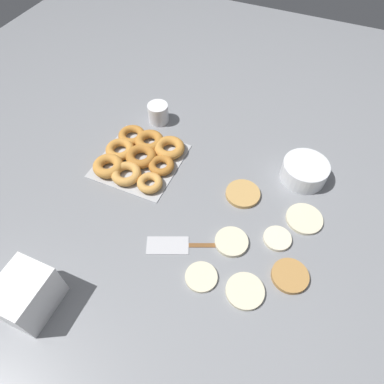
{
  "coord_description": "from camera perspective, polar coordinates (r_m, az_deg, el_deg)",
  "views": [
    {
      "loc": [
        0.53,
        0.15,
        0.92
      ],
      "look_at": [
        -0.08,
        -0.12,
        0.04
      ],
      "focal_mm": 32.0,
      "sensor_mm": 36.0,
      "label": 1
    }
  ],
  "objects": [
    {
      "name": "pancake_5",
      "position": [
        1.03,
        16.0,
        -13.27
      ],
      "size": [
        0.11,
        0.11,
        0.02
      ],
      "primitive_type": "cylinder",
      "color": "#B27F42",
      "rests_on": "ground_plane"
    },
    {
      "name": "pancake_0",
      "position": [
        0.99,
        8.82,
        -16.0
      ],
      "size": [
        0.11,
        0.11,
        0.01
      ],
      "primitive_type": "cylinder",
      "color": "beige",
      "rests_on": "ground_plane"
    },
    {
      "name": "pancake_2",
      "position": [
        1.14,
        18.2,
        -4.27
      ],
      "size": [
        0.12,
        0.12,
        0.01
      ],
      "primitive_type": "cylinder",
      "color": "beige",
      "rests_on": "ground_plane"
    },
    {
      "name": "container_stack",
      "position": [
        1.0,
        -25.83,
        -15.19
      ],
      "size": [
        0.14,
        0.12,
        0.13
      ],
      "color": "white",
      "rests_on": "ground_plane"
    },
    {
      "name": "pancake_3",
      "position": [
        1.15,
        8.46,
        -0.29
      ],
      "size": [
        0.11,
        0.11,
        0.01
      ],
      "primitive_type": "cylinder",
      "color": "tan",
      "rests_on": "ground_plane"
    },
    {
      "name": "batter_bowl",
      "position": [
        1.23,
        18.22,
        3.33
      ],
      "size": [
        0.16,
        0.16,
        0.07
      ],
      "color": "white",
      "rests_on": "ground_plane"
    },
    {
      "name": "spatula",
      "position": [
        1.04,
        -2.35,
        -8.84
      ],
      "size": [
        0.15,
        0.27,
        0.01
      ],
      "rotation": [
        0.0,
        0.0,
        5.12
      ],
      "color": "brown",
      "rests_on": "ground_plane"
    },
    {
      "name": "pancake_4",
      "position": [
        0.99,
        1.55,
        -13.96
      ],
      "size": [
        0.09,
        0.09,
        0.01
      ],
      "primitive_type": "cylinder",
      "color": "beige",
      "rests_on": "ground_plane"
    },
    {
      "name": "donut_tray",
      "position": [
        1.25,
        -8.79,
        5.91
      ],
      "size": [
        0.29,
        0.28,
        0.04
      ],
      "color": "#ADAFB5",
      "rests_on": "ground_plane"
    },
    {
      "name": "pancake_1",
      "position": [
        1.05,
        6.59,
        -8.24
      ],
      "size": [
        0.1,
        0.1,
        0.01
      ],
      "primitive_type": "cylinder",
      "color": "beige",
      "rests_on": "ground_plane"
    },
    {
      "name": "pancake_6",
      "position": [
        1.08,
        14.02,
        -7.53
      ],
      "size": [
        0.09,
        0.09,
        0.01
      ],
      "primitive_type": "cylinder",
      "color": "beige",
      "rests_on": "ground_plane"
    },
    {
      "name": "paper_cup",
      "position": [
        1.38,
        -5.66,
        12.95
      ],
      "size": [
        0.08,
        0.08,
        0.08
      ],
      "color": "white",
      "rests_on": "ground_plane"
    },
    {
      "name": "ground_plane",
      "position": [
        1.07,
        3.97,
        -6.47
      ],
      "size": [
        3.0,
        3.0,
        0.0
      ],
      "primitive_type": "plane",
      "color": "gray"
    }
  ]
}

